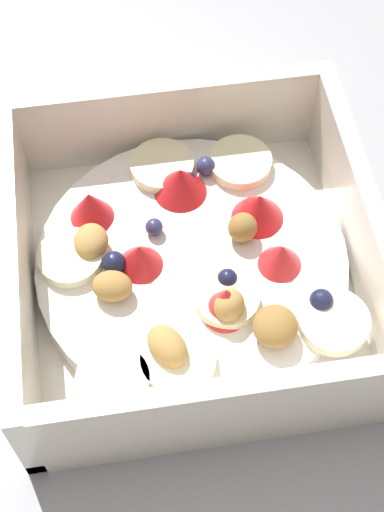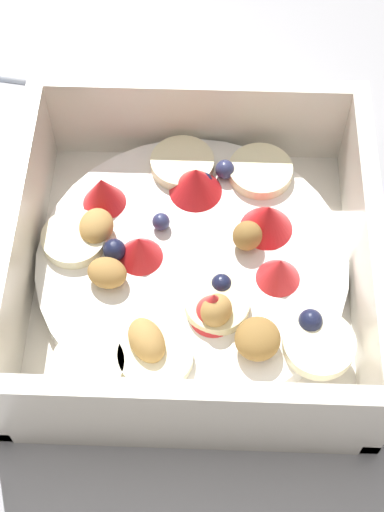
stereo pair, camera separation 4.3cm
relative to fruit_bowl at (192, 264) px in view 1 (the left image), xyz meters
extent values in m
plane|color=#9E9EA3|center=(0.00, 0.01, -0.02)|extent=(2.40, 2.40, 0.00)
cube|color=white|center=(0.00, 0.00, -0.02)|extent=(0.20, 0.20, 0.01)
cube|color=white|center=(0.00, -0.09, 0.01)|extent=(0.20, 0.01, 0.07)
cube|color=white|center=(0.00, 0.09, 0.01)|extent=(0.20, 0.01, 0.07)
cube|color=white|center=(-0.09, 0.00, 0.01)|extent=(0.01, 0.18, 0.07)
cube|color=white|center=(0.09, 0.00, 0.01)|extent=(0.01, 0.18, 0.07)
cylinder|color=white|center=(0.00, 0.00, 0.00)|extent=(0.18, 0.18, 0.02)
cylinder|color=beige|center=(-0.03, -0.01, 0.01)|extent=(0.05, 0.05, 0.01)
cylinder|color=#F4EAB7|center=(0.07, 0.01, 0.01)|extent=(0.05, 0.05, 0.01)
cylinder|color=#F7EFC6|center=(-0.06, 0.02, 0.01)|extent=(0.05, 0.05, 0.01)
cylinder|color=#F7EFC6|center=(-0.07, 0.05, 0.01)|extent=(0.05, 0.05, 0.01)
cylinder|color=#F7EFC6|center=(0.01, 0.07, 0.01)|extent=(0.05, 0.05, 0.01)
cylinder|color=#F7EFC6|center=(-0.05, -0.07, 0.01)|extent=(0.04, 0.04, 0.01)
cylinder|color=#F4EAB7|center=(0.06, -0.04, 0.01)|extent=(0.05, 0.05, 0.01)
cone|color=red|center=(-0.01, -0.05, 0.01)|extent=(0.03, 0.03, 0.02)
cone|color=red|center=(0.02, -0.04, 0.01)|extent=(0.04, 0.04, 0.02)
cone|color=red|center=(0.05, 0.00, 0.01)|extent=(0.04, 0.04, 0.02)
cone|color=red|center=(0.00, 0.03, 0.01)|extent=(0.04, 0.04, 0.02)
cone|color=red|center=(0.04, 0.05, 0.02)|extent=(0.03, 0.03, 0.02)
cone|color=red|center=(-0.04, -0.01, 0.02)|extent=(0.03, 0.03, 0.02)
sphere|color=#191E3D|center=(-0.02, -0.02, 0.01)|extent=(0.01, 0.01, 0.01)
sphere|color=navy|center=(-0.06, -0.04, 0.01)|extent=(0.01, 0.01, 0.01)
sphere|color=navy|center=(0.06, -0.02, 0.01)|extent=(0.01, 0.01, 0.01)
sphere|color=#23284C|center=(-0.01, 0.05, 0.01)|extent=(0.01, 0.01, 0.01)
sphere|color=#191E3D|center=(0.00, 0.04, 0.01)|extent=(0.01, 0.01, 0.01)
sphere|color=#191E3D|center=(-0.04, -0.06, 0.01)|extent=(0.01, 0.01, 0.01)
sphere|color=navy|center=(0.02, 0.02, 0.01)|extent=(0.01, 0.01, 0.01)
sphere|color=#191E3D|center=(0.05, 0.00, 0.01)|extent=(0.01, 0.01, 0.01)
ellipsoid|color=tan|center=(-0.04, -0.01, 0.01)|extent=(0.02, 0.02, 0.02)
ellipsoid|color=tan|center=(0.02, 0.05, 0.01)|extent=(0.02, 0.02, 0.02)
ellipsoid|color=tan|center=(-0.06, 0.02, 0.01)|extent=(0.03, 0.03, 0.02)
ellipsoid|color=#AD7F42|center=(-0.01, 0.05, 0.01)|extent=(0.02, 0.03, 0.01)
ellipsoid|color=olive|center=(0.01, -0.03, 0.01)|extent=(0.02, 0.02, 0.02)
ellipsoid|color=olive|center=(-0.05, -0.04, 0.01)|extent=(0.03, 0.03, 0.02)
ellipsoid|color=silver|center=(0.15, 0.05, -0.02)|extent=(0.04, 0.05, 0.01)
camera|label=1|loc=(-0.22, 0.03, 0.37)|focal=53.89mm
camera|label=2|loc=(-0.23, -0.01, 0.37)|focal=53.89mm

